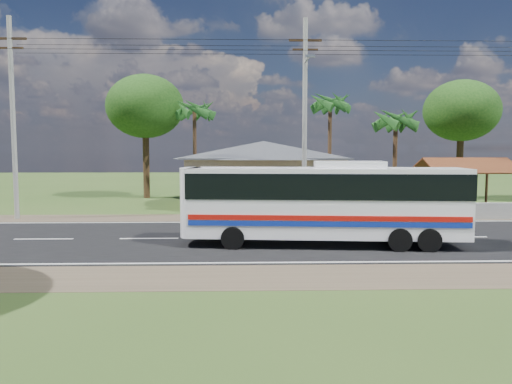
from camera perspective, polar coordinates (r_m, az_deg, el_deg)
The scene contains 14 objects.
ground at distance 21.69m, azimuth -0.29°, elevation -5.33°, with size 120.00×120.00×0.00m, color #2C4819.
road at distance 21.69m, azimuth -0.29°, elevation -5.31°, with size 120.00×16.00×0.03m.
house at distance 34.39m, azimuth 0.88°, elevation 2.92°, with size 12.40×10.00×5.00m.
waiting_shed at distance 32.77m, azimuth 22.73°, elevation 2.58°, with size 5.20×4.48×3.35m.
concrete_barrier at distance 29.89m, azimuth 23.12°, elevation -2.01°, with size 7.00×0.30×0.90m, color #9E9E99.
utility_poles at distance 28.06m, azimuth 4.91°, elevation 8.82°, with size 32.80×2.22×11.00m.
palm_near at distance 33.89m, azimuth 15.69°, elevation 7.89°, with size 2.80×2.80×6.70m.
palm_mid at distance 37.55m, azimuth 8.48°, elevation 9.94°, with size 2.80×2.80×8.20m.
palm_far at distance 37.60m, azimuth -7.05°, elevation 9.21°, with size 2.80×2.80×7.70m.
tree_behind_house at distance 40.18m, azimuth -12.55°, elevation 9.49°, with size 6.00×6.00×9.61m.
tree_behind_shed at distance 40.91m, azimuth 22.43°, elevation 8.54°, with size 5.60×5.60×9.02m.
coach_bus at distance 20.06m, azimuth 7.99°, elevation -0.63°, with size 11.09×3.32×3.39m.
motorcycle at distance 29.47m, azimuth 1.81°, elevation -1.61°, with size 0.66×1.91×1.00m, color black.
person at distance 28.54m, azimuth 15.96°, elevation -1.14°, with size 0.68×0.45×1.87m, color #1B4197.
Camera 1 is at (-0.49, -21.34, 3.89)m, focal length 35.00 mm.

